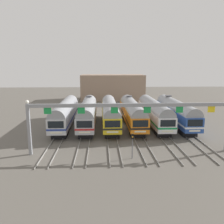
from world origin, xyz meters
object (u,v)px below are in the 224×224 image
Objects in this scene: commuter_train_stainless at (88,112)px; commuter_train_orange at (132,112)px; yard_signal_mast at (132,141)px; catenary_gantry at (131,112)px; commuter_train_silver at (65,112)px; commuter_train_blue at (176,111)px; commuter_train_yellow at (110,112)px; commuter_train_white at (154,111)px.

commuter_train_stainless is 8.22m from commuter_train_orange.
commuter_train_stainless reaches higher than yard_signal_mast.
commuter_train_silver is at bearing 127.30° from catenary_gantry.
commuter_train_blue is at bearing 0.00° from commuter_train_stainless.
commuter_train_stainless and commuter_train_blue have the same top height.
commuter_train_silver is 20.56m from commuter_train_blue.
catenary_gantry is at bearing -81.34° from commuter_train_yellow.
commuter_train_blue is at bearing 0.00° from commuter_train_orange.
commuter_train_silver and commuter_train_yellow have the same top height.
commuter_train_blue is 17.18m from catenary_gantry.
commuter_train_orange is 13.91m from catenary_gantry.
commuter_train_blue is at bearing 0.02° from commuter_train_yellow.
commuter_train_silver and commuter_train_white have the same top height.
catenary_gantry reaches higher than commuter_train_blue.
commuter_train_silver is at bearing -179.98° from commuter_train_orange.
commuter_train_white is 4.11m from commuter_train_blue.
catenary_gantry is (-2.06, -13.50, 2.66)m from commuter_train_orange.
commuter_train_silver is 16.45m from commuter_train_white.
yard_signal_mast is (6.17, -15.37, -0.52)m from commuter_train_stainless.
commuter_train_yellow is at bearing -0.06° from commuter_train_stainless.
commuter_train_stainless is (4.11, 0.00, 0.00)m from commuter_train_silver.
yard_signal_mast is at bearing -90.00° from catenary_gantry.
commuter_train_stainless is at bearing 179.94° from commuter_train_yellow.
yard_signal_mast is (-6.17, -15.37, -0.52)m from commuter_train_white.
commuter_train_stainless is at bearing 114.56° from catenary_gantry.
commuter_train_stainless is 1.00× the size of commuter_train_orange.
commuter_train_orange is at bearing 180.00° from commuter_train_blue.
catenary_gantry is at bearing -98.66° from commuter_train_orange.
yard_signal_mast is at bearing -56.22° from commuter_train_silver.
commuter_train_orange is at bearing 82.38° from yard_signal_mast.
catenary_gantry reaches higher than yard_signal_mast.
commuter_train_yellow and commuter_train_white have the same top height.
catenary_gantry is at bearing -127.29° from commuter_train_blue.
commuter_train_stainless reaches higher than commuter_train_white.
yard_signal_mast is (-0.00, -1.87, -3.18)m from catenary_gantry.
commuter_train_silver is 4.11m from commuter_train_stainless.
commuter_train_yellow is 4.11m from commuter_train_orange.
commuter_train_blue reaches higher than commuter_train_yellow.
yard_signal_mast is (-2.06, -15.37, -0.52)m from commuter_train_orange.
commuter_train_white is at bearing -179.94° from commuter_train_blue.
commuter_train_orange is 0.70× the size of catenary_gantry.
commuter_train_orange is (8.22, 0.00, 0.00)m from commuter_train_stainless.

